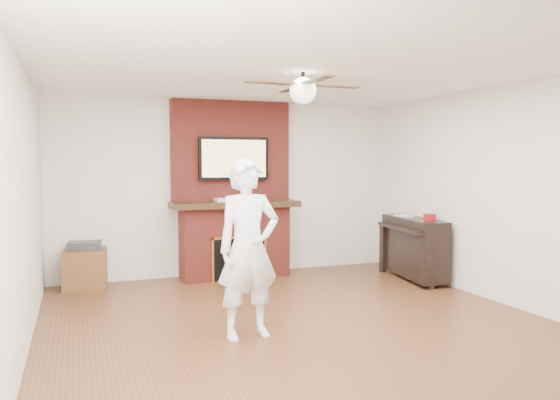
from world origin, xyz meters
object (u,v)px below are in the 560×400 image
object	(u,v)px
fireplace	(233,207)
piano	(413,246)
person	(248,248)
side_table	(85,267)

from	to	relation	value
fireplace	piano	distance (m)	2.59
fireplace	person	distance (m)	2.75
person	side_table	bearing A→B (deg)	111.49
person	piano	size ratio (longest dim) A/B	1.24
fireplace	side_table	size ratio (longest dim) A/B	4.12
person	side_table	world-z (taller)	person
side_table	piano	bearing A→B (deg)	-8.03
person	side_table	distance (m)	3.02
side_table	piano	size ratio (longest dim) A/B	0.45
fireplace	side_table	bearing A→B (deg)	-178.08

